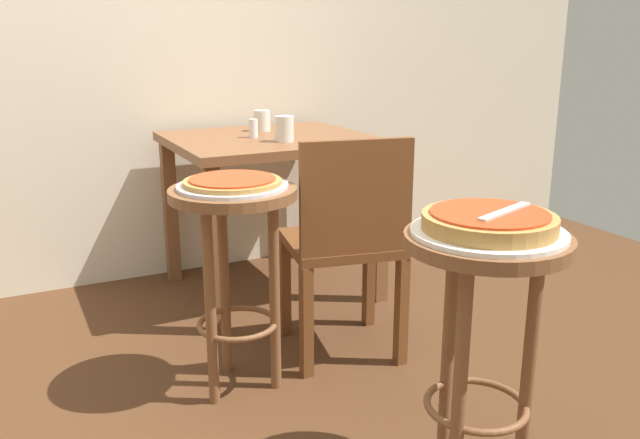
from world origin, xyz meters
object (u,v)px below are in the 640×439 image
stool_middle (235,240)px  condiment_shaker (253,128)px  pizza_middle (232,181)px  cup_far_edge (262,121)px  stool_foreground (483,301)px  serving_plate_middle (233,186)px  dining_table (270,162)px  serving_plate_foreground (488,232)px  wooden_chair (346,239)px  pizza_foreground (489,221)px  pizza_server_knife (505,211)px  cup_near_edge (284,129)px

stool_middle → condiment_shaker: bearing=64.6°
pizza_middle → condiment_shaker: 0.88m
stool_middle → cup_far_edge: 1.12m
stool_foreground → serving_plate_middle: bearing=117.0°
stool_middle → stool_foreground: bearing=-63.0°
dining_table → serving_plate_foreground: bearing=-92.2°
stool_middle → wooden_chair: 0.45m
serving_plate_foreground → wooden_chair: 0.85m
serving_plate_middle → pizza_foreground: bearing=-63.0°
serving_plate_foreground → stool_foreground: bearing=-90.0°
serving_plate_foreground → dining_table: dining_table is taller
pizza_server_knife → stool_middle: bearing=98.3°
pizza_server_knife → dining_table: bearing=69.1°
pizza_middle → dining_table: pizza_middle is taller
serving_plate_middle → cup_far_edge: size_ratio=3.66×
serving_plate_foreground → serving_plate_middle: bearing=117.0°
pizza_middle → cup_far_edge: size_ratio=3.22×
serving_plate_middle → cup_far_edge: (0.49, 0.97, 0.07)m
pizza_foreground → serving_plate_middle: 0.87m
stool_middle → pizza_server_knife: 0.93m
serving_plate_middle → condiment_shaker: 0.88m
wooden_chair → pizza_server_knife: (-0.01, -0.83, 0.31)m
stool_middle → cup_far_edge: size_ratio=7.24×
stool_foreground → stool_middle: size_ratio=1.00×
pizza_middle → dining_table: size_ratio=0.36×
stool_foreground → pizza_foreground: 0.21m
pizza_foreground → stool_foreground: bearing=-90.0°
serving_plate_middle → pizza_server_knife: 0.90m
serving_plate_foreground → pizza_server_knife: (0.03, -0.02, 0.06)m
pizza_foreground → stool_middle: size_ratio=0.46×
serving_plate_middle → pizza_server_knife: bearing=-61.9°
cup_far_edge → condiment_shaker: 0.22m
wooden_chair → stool_middle: bearing=-175.4°
serving_plate_foreground → dining_table: (0.06, 1.57, -0.09)m
serving_plate_middle → pizza_server_knife: (0.42, -0.79, 0.06)m
serving_plate_foreground → pizza_foreground: pizza_foreground is taller
dining_table → wooden_chair: 0.78m
dining_table → cup_far_edge: size_ratio=8.96×
wooden_chair → condiment_shaker: bearing=94.8°
serving_plate_foreground → cup_near_edge: bearing=87.5°
cup_far_edge → condiment_shaker: size_ratio=1.18×
stool_foreground → stool_middle: bearing=117.0°
stool_middle → cup_far_edge: bearing=63.3°
stool_foreground → serving_plate_foreground: serving_plate_foreground is taller
cup_near_edge → stool_middle: bearing=-126.0°
dining_table → stool_foreground: bearing=-92.2°
cup_far_edge → pizza_server_knife: (-0.07, -1.77, -0.02)m
pizza_server_knife → stool_foreground: bearing=126.4°
condiment_shaker → wooden_chair: 0.82m
pizza_server_knife → condiment_shaker: bearing=71.9°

